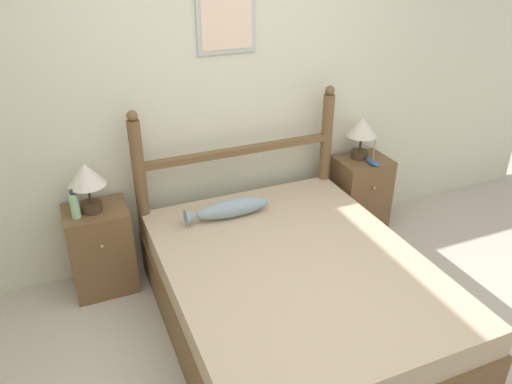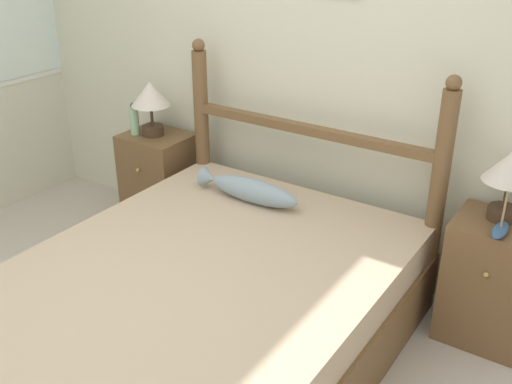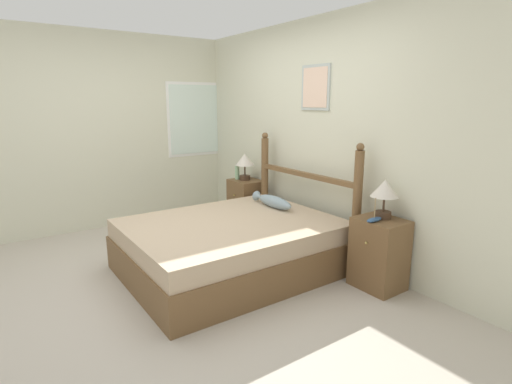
{
  "view_description": "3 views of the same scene",
  "coord_description": "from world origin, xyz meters",
  "px_view_note": "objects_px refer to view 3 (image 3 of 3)",
  "views": [
    {
      "loc": [
        -1.11,
        -1.66,
        2.35
      ],
      "look_at": [
        0.03,
        1.03,
        0.81
      ],
      "focal_mm": 35.0,
      "sensor_mm": 36.0,
      "label": 1
    },
    {
      "loc": [
        1.6,
        -1.2,
        1.99
      ],
      "look_at": [
        0.09,
        1.07,
        0.69
      ],
      "focal_mm": 42.0,
      "sensor_mm": 36.0,
      "label": 2
    },
    {
      "loc": [
        3.34,
        -1.37,
        1.68
      ],
      "look_at": [
        0.04,
        0.94,
        0.75
      ],
      "focal_mm": 28.0,
      "sensor_mm": 36.0,
      "label": 3
    }
  ],
  "objects_px": {
    "table_lamp_left": "(245,162)",
    "model_boat": "(374,219)",
    "nightstand_left": "(246,204)",
    "bottle": "(237,172)",
    "table_lamp_right": "(385,191)",
    "fish_pillow": "(273,201)",
    "nightstand_right": "(379,254)",
    "bed": "(231,246)"
  },
  "relations": [
    {
      "from": "table_lamp_left",
      "to": "model_boat",
      "type": "height_order",
      "value": "table_lamp_left"
    },
    {
      "from": "nightstand_left",
      "to": "bottle",
      "type": "height_order",
      "value": "bottle"
    },
    {
      "from": "table_lamp_right",
      "to": "bottle",
      "type": "relative_size",
      "value": 1.65
    },
    {
      "from": "nightstand_left",
      "to": "fish_pillow",
      "type": "xyz_separation_m",
      "value": [
        0.89,
        -0.23,
        0.26
      ]
    },
    {
      "from": "model_boat",
      "to": "fish_pillow",
      "type": "bearing_deg",
      "value": -174.71
    },
    {
      "from": "nightstand_left",
      "to": "bottle",
      "type": "bearing_deg",
      "value": -152.78
    },
    {
      "from": "bottle",
      "to": "fish_pillow",
      "type": "bearing_deg",
      "value": -9.63
    },
    {
      "from": "bottle",
      "to": "nightstand_left",
      "type": "bearing_deg",
      "value": 27.22
    },
    {
      "from": "nightstand_right",
      "to": "table_lamp_right",
      "type": "xyz_separation_m",
      "value": [
        -0.02,
        0.04,
        0.57
      ]
    },
    {
      "from": "table_lamp_right",
      "to": "model_boat",
      "type": "xyz_separation_m",
      "value": [
        0.03,
        -0.15,
        -0.22
      ]
    },
    {
      "from": "bed",
      "to": "table_lamp_left",
      "type": "height_order",
      "value": "table_lamp_left"
    },
    {
      "from": "nightstand_right",
      "to": "fish_pillow",
      "type": "distance_m",
      "value": 1.33
    },
    {
      "from": "bottle",
      "to": "nightstand_right",
      "type": "bearing_deg",
      "value": 1.54
    },
    {
      "from": "nightstand_right",
      "to": "table_lamp_right",
      "type": "relative_size",
      "value": 1.85
    },
    {
      "from": "nightstand_right",
      "to": "fish_pillow",
      "type": "relative_size",
      "value": 1.03
    },
    {
      "from": "nightstand_left",
      "to": "bottle",
      "type": "distance_m",
      "value": 0.44
    },
    {
      "from": "bed",
      "to": "nightstand_right",
      "type": "height_order",
      "value": "nightstand_right"
    },
    {
      "from": "fish_pillow",
      "to": "bed",
      "type": "bearing_deg",
      "value": -73.64
    },
    {
      "from": "fish_pillow",
      "to": "bottle",
      "type": "bearing_deg",
      "value": 170.37
    },
    {
      "from": "bottle",
      "to": "model_boat",
      "type": "bearing_deg",
      "value": -1.29
    },
    {
      "from": "bed",
      "to": "table_lamp_left",
      "type": "xyz_separation_m",
      "value": [
        -1.1,
        0.89,
        0.64
      ]
    },
    {
      "from": "table_lamp_left",
      "to": "model_boat",
      "type": "distance_m",
      "value": 2.22
    },
    {
      "from": "bottle",
      "to": "model_boat",
      "type": "height_order",
      "value": "same"
    },
    {
      "from": "table_lamp_right",
      "to": "fish_pillow",
      "type": "xyz_separation_m",
      "value": [
        -1.27,
        -0.27,
        -0.32
      ]
    },
    {
      "from": "nightstand_left",
      "to": "model_boat",
      "type": "height_order",
      "value": "model_boat"
    },
    {
      "from": "model_boat",
      "to": "bottle",
      "type": "bearing_deg",
      "value": 178.71
    },
    {
      "from": "model_boat",
      "to": "fish_pillow",
      "type": "height_order",
      "value": "model_boat"
    },
    {
      "from": "nightstand_right",
      "to": "bottle",
      "type": "bearing_deg",
      "value": -178.46
    },
    {
      "from": "model_boat",
      "to": "nightstand_right",
      "type": "bearing_deg",
      "value": 95.06
    },
    {
      "from": "table_lamp_left",
      "to": "fish_pillow",
      "type": "height_order",
      "value": "table_lamp_left"
    },
    {
      "from": "bed",
      "to": "fish_pillow",
      "type": "xyz_separation_m",
      "value": [
        -0.2,
        0.67,
        0.33
      ]
    },
    {
      "from": "nightstand_left",
      "to": "model_boat",
      "type": "bearing_deg",
      "value": -2.98
    },
    {
      "from": "bottle",
      "to": "fish_pillow",
      "type": "xyz_separation_m",
      "value": [
        1.01,
        -0.17,
        -0.17
      ]
    },
    {
      "from": "table_lamp_left",
      "to": "fish_pillow",
      "type": "distance_m",
      "value": 0.99
    },
    {
      "from": "table_lamp_right",
      "to": "fish_pillow",
      "type": "height_order",
      "value": "table_lamp_right"
    },
    {
      "from": "table_lamp_left",
      "to": "bottle",
      "type": "distance_m",
      "value": 0.19
    },
    {
      "from": "table_lamp_left",
      "to": "bottle",
      "type": "bearing_deg",
      "value": -152.76
    },
    {
      "from": "bed",
      "to": "nightstand_left",
      "type": "xyz_separation_m",
      "value": [
        -1.09,
        0.9,
        0.07
      ]
    },
    {
      "from": "nightstand_right",
      "to": "table_lamp_right",
      "type": "distance_m",
      "value": 0.57
    },
    {
      "from": "table_lamp_left",
      "to": "nightstand_left",
      "type": "bearing_deg",
      "value": 27.14
    },
    {
      "from": "nightstand_left",
      "to": "table_lamp_left",
      "type": "distance_m",
      "value": 0.57
    },
    {
      "from": "model_boat",
      "to": "fish_pillow",
      "type": "distance_m",
      "value": 1.3
    }
  ]
}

